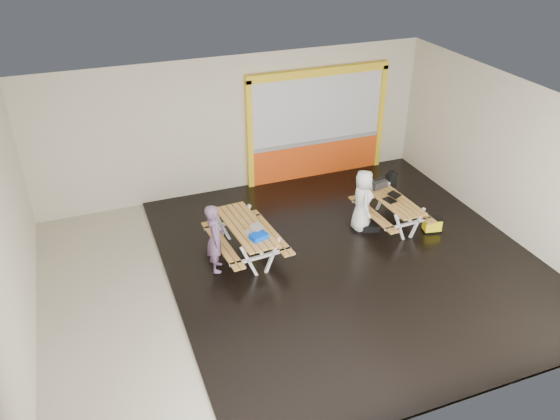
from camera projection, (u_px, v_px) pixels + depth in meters
name	position (u px, v px, depth m)	size (l,w,h in m)	color
room	(297.00, 198.00, 10.55)	(10.02, 8.02, 3.52)	beige
deck	(350.00, 259.00, 11.80)	(7.50, 7.98, 0.05)	black
kiosk	(317.00, 127.00, 14.56)	(3.88, 0.16, 3.00)	#F04F13
picnic_table_left	(246.00, 233.00, 11.61)	(1.50, 2.08, 0.79)	#CA9044
picnic_table_right	(392.00, 205.00, 12.74)	(1.32, 1.87, 0.72)	#CA9044
person_left	(215.00, 238.00, 11.04)	(0.54, 0.36, 1.48)	#694C6B
person_right	(362.00, 201.00, 12.49)	(0.72, 0.47, 1.47)	white
laptop_left	(253.00, 231.00, 11.25)	(0.38, 0.35, 0.15)	silver
laptop_right	(391.00, 198.00, 12.57)	(0.39, 0.36, 0.14)	black
blue_pouch	(259.00, 236.00, 11.07)	(0.34, 0.24, 0.10)	#0041E8
toolbox	(379.00, 184.00, 13.07)	(0.43, 0.29, 0.23)	black
backpack	(391.00, 180.00, 13.62)	(0.29, 0.21, 0.43)	black
dark_case	(370.00, 227.00, 12.73)	(0.40, 0.30, 0.15)	black
fluke_bag	(432.00, 225.00, 12.63)	(0.45, 0.34, 0.35)	black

